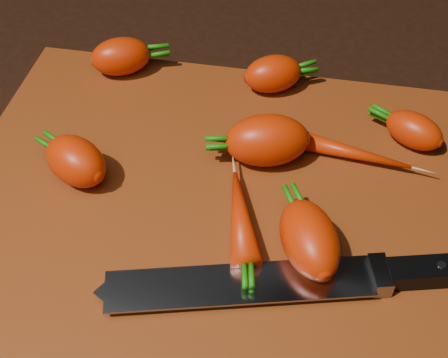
# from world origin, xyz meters

# --- Properties ---
(ground) EXTENTS (2.00, 2.00, 0.01)m
(ground) POSITION_xyz_m (0.00, 0.00, -0.01)
(ground) COLOR black
(cutting_board) EXTENTS (0.50, 0.40, 0.01)m
(cutting_board) POSITION_xyz_m (0.00, 0.00, 0.01)
(cutting_board) COLOR maroon
(cutting_board) RESTS_ON ground
(carrot_0) EXTENTS (0.08, 0.07, 0.04)m
(carrot_0) POSITION_xyz_m (-0.15, 0.17, 0.03)
(carrot_0) COLOR red
(carrot_0) RESTS_ON cutting_board
(carrot_1) EXTENTS (0.08, 0.07, 0.04)m
(carrot_1) POSITION_xyz_m (-0.14, 0.00, 0.03)
(carrot_1) COLOR red
(carrot_1) RESTS_ON cutting_board
(carrot_2) EXTENTS (0.07, 0.09, 0.05)m
(carrot_2) POSITION_xyz_m (0.08, -0.05, 0.04)
(carrot_2) COLOR red
(carrot_2) RESTS_ON cutting_board
(carrot_3) EXTENTS (0.09, 0.07, 0.05)m
(carrot_3) POSITION_xyz_m (0.03, 0.06, 0.04)
(carrot_3) COLOR red
(carrot_3) RESTS_ON cutting_board
(carrot_4) EXTENTS (0.07, 0.06, 0.04)m
(carrot_4) POSITION_xyz_m (0.02, 0.17, 0.03)
(carrot_4) COLOR red
(carrot_4) RESTS_ON cutting_board
(carrot_5) EXTENTS (0.07, 0.06, 0.03)m
(carrot_5) POSITION_xyz_m (0.17, 0.11, 0.03)
(carrot_5) COLOR red
(carrot_5) RESTS_ON cutting_board
(carrot_6) EXTENTS (0.13, 0.04, 0.02)m
(carrot_6) POSITION_xyz_m (0.11, 0.07, 0.02)
(carrot_6) COLOR red
(carrot_6) RESTS_ON cutting_board
(carrot_7) EXTENTS (0.05, 0.11, 0.03)m
(carrot_7) POSITION_xyz_m (0.02, -0.03, 0.03)
(carrot_7) COLOR red
(carrot_7) RESTS_ON cutting_board
(knife) EXTENTS (0.35, 0.12, 0.02)m
(knife) POSITION_xyz_m (0.05, -0.09, 0.02)
(knife) COLOR gray
(knife) RESTS_ON cutting_board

